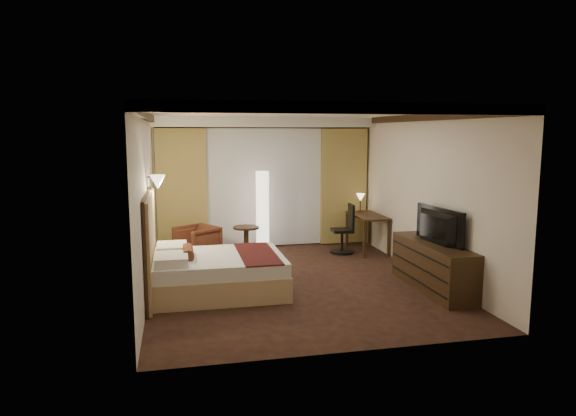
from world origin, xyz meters
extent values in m
cube|color=black|center=(0.00, 0.00, 0.00)|extent=(4.50, 5.50, 0.01)
cube|color=white|center=(0.00, 0.00, 2.70)|extent=(4.50, 5.50, 0.01)
cube|color=beige|center=(0.00, 2.75, 1.35)|extent=(4.50, 0.02, 2.70)
cube|color=beige|center=(-2.25, 0.00, 1.35)|extent=(0.02, 5.50, 2.70)
cube|color=beige|center=(2.25, 0.00, 1.35)|extent=(0.02, 5.50, 2.70)
cube|color=white|center=(0.00, 2.50, 2.60)|extent=(4.50, 0.50, 0.20)
cube|color=silver|center=(0.00, 2.67, 1.25)|extent=(2.48, 0.04, 2.45)
cube|color=tan|center=(-1.70, 2.61, 1.25)|extent=(1.00, 0.14, 2.45)
cube|color=tan|center=(1.70, 2.61, 1.25)|extent=(1.00, 0.14, 2.45)
imported|color=#4F2B17|center=(-1.45, 1.87, 0.35)|extent=(0.91, 0.92, 0.70)
imported|color=black|center=(1.97, -0.85, 1.07)|extent=(0.78, 1.23, 0.15)
camera|label=1|loc=(-1.80, -7.83, 2.39)|focal=32.00mm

